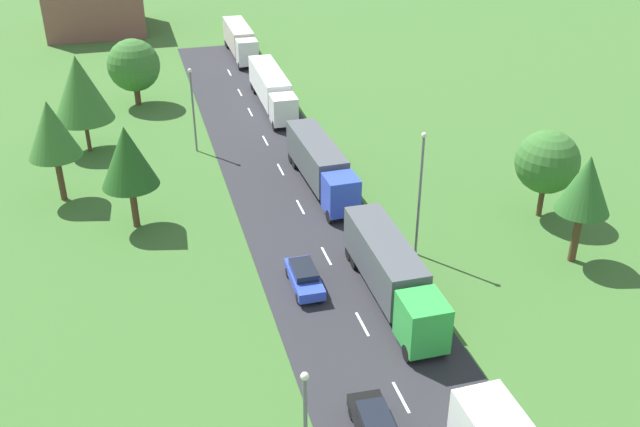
# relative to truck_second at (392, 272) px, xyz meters

# --- Properties ---
(road) EXTENTS (10.00, 140.00, 0.06)m
(road) POSITION_rel_truck_second_xyz_m (-2.48, -9.09, -2.14)
(road) COLOR #2B2B30
(road) RESTS_ON ground
(truck_second) EXTENTS (2.51, 12.46, 3.71)m
(truck_second) POSITION_rel_truck_second_xyz_m (0.00, 0.00, 0.00)
(truck_second) COLOR green
(truck_second) RESTS_ON road
(truck_third) EXTENTS (2.82, 12.72, 3.68)m
(truck_third) POSITION_rel_truck_second_xyz_m (-0.03, 16.57, -0.01)
(truck_third) COLOR blue
(truck_third) RESTS_ON road
(truck_fourth) EXTENTS (2.66, 14.10, 3.62)m
(truck_fourth) POSITION_rel_truck_second_xyz_m (0.07, 36.18, -0.04)
(truck_fourth) COLOR white
(truck_fourth) RESTS_ON road
(truck_fifth) EXTENTS (2.53, 12.35, 3.74)m
(truck_fifth) POSITION_rel_truck_second_xyz_m (0.02, 55.36, 0.02)
(truck_fifth) COLOR white
(truck_fifth) RESTS_ON road
(car_third) EXTENTS (1.93, 4.16, 1.54)m
(car_third) POSITION_rel_truck_second_xyz_m (-4.73, -10.58, -1.31)
(car_third) COLOR black
(car_third) RESTS_ON road
(car_fourth) EXTENTS (1.81, 4.50, 1.46)m
(car_fourth) POSITION_rel_truck_second_xyz_m (-4.88, 2.85, -1.34)
(car_fourth) COLOR blue
(car_fourth) RESTS_ON road
(lamppost_third) EXTENTS (0.36, 0.36, 9.16)m
(lamppost_third) POSITION_rel_truck_second_xyz_m (3.65, 4.81, 2.89)
(lamppost_third) COLOR slate
(lamppost_third) RESTS_ON ground
(lamppost_fourth) EXTENTS (0.36, 0.36, 7.78)m
(lamppost_fourth) POSITION_rel_truck_second_xyz_m (-9.00, 26.82, 2.19)
(lamppost_fourth) COLOR slate
(lamppost_fourth) RESTS_ON ground
(tree_oak) EXTENTS (3.62, 3.62, 7.88)m
(tree_oak) POSITION_rel_truck_second_xyz_m (13.75, 1.19, 3.63)
(tree_oak) COLOR #513823
(tree_oak) RESTS_ON ground
(tree_birch) EXTENTS (5.33, 5.33, 8.94)m
(tree_birch) POSITION_rel_truck_second_xyz_m (-18.46, 29.38, 3.82)
(tree_birch) COLOR #513823
(tree_birch) RESTS_ON ground
(tree_maple) EXTENTS (4.76, 4.76, 6.89)m
(tree_maple) POSITION_rel_truck_second_xyz_m (14.92, 7.56, 2.32)
(tree_maple) COLOR #513823
(tree_maple) RESTS_ON ground
(tree_pine) EXTENTS (5.43, 5.43, 7.02)m
(tree_pine) POSITION_rel_truck_second_xyz_m (-13.54, 40.75, 2.11)
(tree_pine) COLOR #513823
(tree_pine) RESTS_ON ground
(tree_elm) EXTENTS (4.10, 4.10, 8.29)m
(tree_elm) POSITION_rel_truck_second_xyz_m (-20.40, 19.99, 3.81)
(tree_elm) COLOR #513823
(tree_elm) RESTS_ON ground
(tree_ash) EXTENTS (4.15, 4.15, 7.97)m
(tree_ash) POSITION_rel_truck_second_xyz_m (-14.99, 14.05, 3.47)
(tree_ash) COLOR #513823
(tree_ash) RESTS_ON ground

